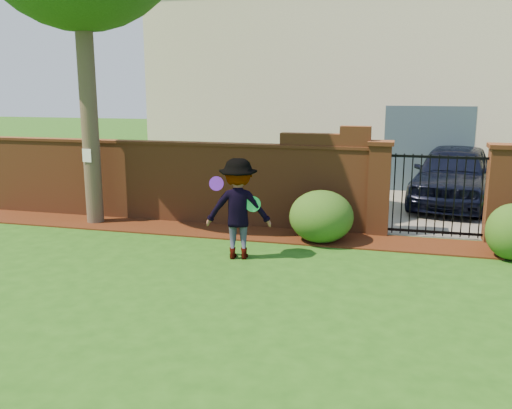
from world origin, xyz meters
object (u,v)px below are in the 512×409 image
(car, at_px, (453,176))
(frisbee_purple, at_px, (216,184))
(man, at_px, (238,209))
(frisbee_green, at_px, (253,204))

(car, relative_size, frisbee_purple, 18.33)
(man, bearing_deg, car, -137.18)
(car, xyz_separation_m, frisbee_green, (-3.63, -5.46, 0.22))
(car, bearing_deg, frisbee_purple, -116.81)
(frisbee_green, bearing_deg, car, 56.44)
(frisbee_green, bearing_deg, frisbee_purple, -171.04)
(car, bearing_deg, man, -115.19)
(car, relative_size, frisbee_green, 16.72)
(man, xyz_separation_m, frisbee_green, (0.27, -0.03, 0.11))
(car, xyz_separation_m, man, (-3.90, -5.43, 0.11))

